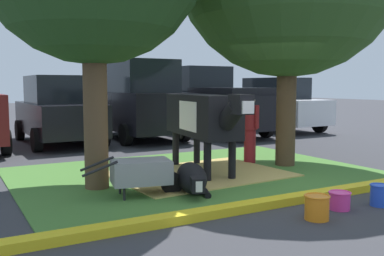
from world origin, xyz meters
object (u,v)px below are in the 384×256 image
(pickup_truck_black, at_px, (211,103))
(calf_lying, at_px, (192,178))
(hatchback_white, at_px, (276,105))
(bucket_blue, at_px, (380,195))
(bucket_orange, at_px, (317,207))
(suv_black, at_px, (136,100))
(wheelbarrow, at_px, (142,172))
(sedan_red, at_px, (58,111))
(bucket_pink, at_px, (340,200))
(person_handler, at_px, (250,128))
(cow_holstein, at_px, (204,116))

(pickup_truck_black, bearing_deg, calf_lying, -123.83)
(hatchback_white, bearing_deg, bucket_blue, -122.05)
(bucket_orange, bearing_deg, suv_black, 82.23)
(hatchback_white, bearing_deg, calf_lying, -137.31)
(wheelbarrow, xyz_separation_m, sedan_red, (0.28, 7.06, 0.60))
(pickup_truck_black, bearing_deg, bucket_pink, -111.11)
(bucket_pink, relative_size, sedan_red, 0.07)
(calf_lying, xyz_separation_m, suv_black, (1.98, 7.26, 1.03))
(person_handler, height_order, wheelbarrow, person_handler)
(wheelbarrow, height_order, pickup_truck_black, pickup_truck_black)
(bucket_blue, distance_m, hatchback_white, 10.78)
(bucket_blue, bearing_deg, hatchback_white, 57.95)
(bucket_orange, distance_m, sedan_red, 9.39)
(sedan_red, bearing_deg, bucket_blue, -74.85)
(cow_holstein, xyz_separation_m, sedan_red, (-1.46, 6.02, -0.16))
(bucket_orange, bearing_deg, calf_lying, 109.16)
(wheelbarrow, relative_size, bucket_blue, 5.14)
(cow_holstein, relative_size, bucket_orange, 9.25)
(person_handler, bearing_deg, cow_holstein, -161.47)
(bucket_pink, bearing_deg, suv_black, 85.94)
(cow_holstein, bearing_deg, sedan_red, 103.60)
(person_handler, distance_m, pickup_truck_black, 6.03)
(person_handler, height_order, sedan_red, sedan_red)
(cow_holstein, relative_size, sedan_red, 0.71)
(hatchback_white, bearing_deg, suv_black, 178.28)
(person_handler, relative_size, pickup_truck_black, 0.28)
(calf_lying, xyz_separation_m, bucket_orange, (0.71, -2.05, -0.07))
(bucket_blue, bearing_deg, wheelbarrow, 141.98)
(bucket_orange, relative_size, bucket_blue, 1.07)
(cow_holstein, bearing_deg, pickup_truck_black, 57.05)
(bucket_blue, height_order, sedan_red, sedan_red)
(sedan_red, relative_size, suv_black, 0.96)
(calf_lying, distance_m, suv_black, 7.60)
(bucket_orange, distance_m, bucket_blue, 1.27)
(person_handler, distance_m, suv_black, 5.59)
(calf_lying, height_order, suv_black, suv_black)
(cow_holstein, height_order, calf_lying, cow_holstein)
(person_handler, bearing_deg, calf_lying, -145.01)
(calf_lying, relative_size, wheelbarrow, 0.82)
(wheelbarrow, bearing_deg, pickup_truck_black, 51.40)
(wheelbarrow, distance_m, bucket_blue, 3.54)
(calf_lying, bearing_deg, bucket_orange, -70.84)
(cow_holstein, bearing_deg, wheelbarrow, -148.98)
(person_handler, xyz_separation_m, pickup_truck_black, (2.41, 5.52, 0.31))
(calf_lying, height_order, wheelbarrow, wheelbarrow)
(cow_holstein, bearing_deg, hatchback_white, 41.10)
(bucket_blue, distance_m, pickup_truck_black, 9.73)
(pickup_truck_black, height_order, hatchback_white, pickup_truck_black)
(wheelbarrow, bearing_deg, bucket_blue, -38.02)
(sedan_red, bearing_deg, wheelbarrow, -92.29)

